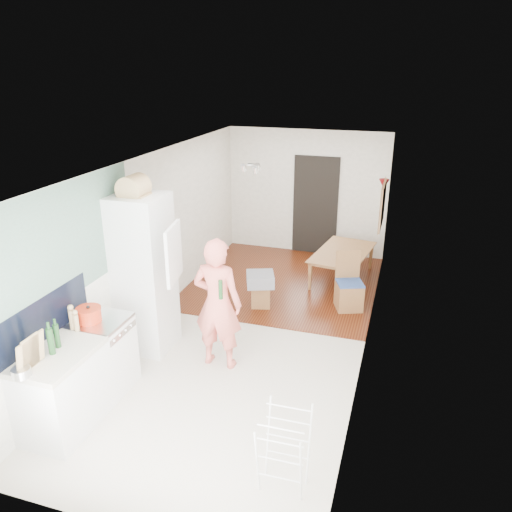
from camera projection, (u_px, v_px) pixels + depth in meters
The scene contains 32 objects.
room_shell at pixel (253, 252), 6.87m from camera, with size 3.20×7.00×2.50m, color white, non-canonical shape.
floor at pixel (253, 331), 7.33m from camera, with size 3.20×7.00×0.01m, color beige.
wood_floor_overlay at pixel (285, 282), 8.97m from camera, with size 3.20×3.30×0.01m, color #592810.
sage_wall_panel at pixel (54, 247), 5.32m from camera, with size 0.02×3.00×1.30m, color slate.
tile_splashback at pixel (30, 330), 5.08m from camera, with size 0.02×1.90×0.50m, color black.
doorway_recess at pixel (315, 206), 10.00m from camera, with size 0.90×0.04×2.00m, color black.
base_cabinet at pixel (63, 393), 5.26m from camera, with size 0.60×0.90×0.86m, color white.
worktop at pixel (57, 356), 5.10m from camera, with size 0.62×0.92×0.06m, color beige.
range_cooker at pixel (103, 355), 5.93m from camera, with size 0.60×0.60×0.88m, color white.
cooker_top at pixel (99, 321), 5.76m from camera, with size 0.60×0.60×0.04m, color silver.
fridge_housing at pixel (144, 274), 6.60m from camera, with size 0.66×0.66×2.15m, color white.
fridge_door at pixel (174, 253), 5.99m from camera, with size 0.56×0.04×0.70m, color white.
fridge_interior at pixel (163, 243), 6.34m from camera, with size 0.02×0.52×0.66m, color white.
pinboard at pixel (383, 205), 8.01m from camera, with size 0.03×0.90×0.70m, color tan.
pinboard_frame at pixel (382, 205), 8.02m from camera, with size 0.01×0.94×0.74m, color olive.
wall_sconce at pixel (384, 184), 8.53m from camera, with size 0.18×0.18×0.16m, color maroon.
person at pixel (217, 293), 6.19m from camera, with size 0.75×0.49×2.05m, color #E96C60.
dining_table at pixel (343, 268), 8.99m from camera, with size 1.31×0.73×0.46m, color olive.
dining_chair at pixel (350, 282), 7.84m from camera, with size 0.39×0.39×0.94m, color olive, non-canonical shape.
stool at pixel (261, 295), 8.02m from camera, with size 0.30×0.30×0.39m, color olive, non-canonical shape.
grey_drape at pixel (260, 279), 7.89m from camera, with size 0.43×0.43×0.19m, color gray.
drying_rack at pixel (284, 452), 4.50m from camera, with size 0.41×0.37×0.81m, color white, non-canonical shape.
bread_bin at pixel (134, 188), 6.16m from camera, with size 0.35×0.33×0.18m, color tan, non-canonical shape.
red_casserole at pixel (89, 315), 5.69m from camera, with size 0.29×0.29×0.17m, color red.
steel_pan at pixel (21, 372), 4.70m from camera, with size 0.18×0.18×0.09m, color silver.
held_bottle at pixel (221, 290), 5.95m from camera, with size 0.05×0.05×0.24m, color #1A411B.
bottle_a at pixel (51, 341), 5.03m from camera, with size 0.07×0.07×0.29m, color #1A411B.
bottle_b at pixel (57, 336), 5.16m from camera, with size 0.06×0.06×0.26m, color #1A411B.
bottle_c at pixel (37, 348), 5.00m from camera, with size 0.08×0.08×0.20m, color silver.
pepper_mill_front at pixel (72, 320), 5.51m from camera, with size 0.06×0.06×0.23m, color tan.
pepper_mill_back at pixel (76, 323), 5.48m from camera, with size 0.05×0.05×0.20m, color tan.
chopping_boards at pixel (30, 353), 4.77m from camera, with size 0.04×0.26×0.36m, color tan, non-canonical shape.
Camera 1 is at (1.95, -6.12, 3.69)m, focal length 35.00 mm.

